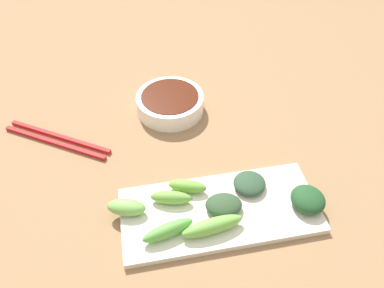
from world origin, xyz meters
TOP-DOWN VIEW (x-y plane):
  - tabletop at (0.00, 0.00)m, footprint 2.10×2.10m
  - sauce_bowl at (-0.18, -0.02)m, footprint 0.14×0.14m
  - serving_plate at (0.10, 0.02)m, footprint 0.14×0.33m
  - broccoli_stalk_0 at (0.08, -0.13)m, footprint 0.05×0.07m
  - broccoli_stalk_1 at (0.05, -0.02)m, footprint 0.04×0.07m
  - broccoli_stalk_2 at (0.13, -0.07)m, footprint 0.04×0.09m
  - broccoli_leafy_3 at (0.12, 0.17)m, footprint 0.07×0.07m
  - broccoli_leafy_4 at (0.10, 0.03)m, footprint 0.05×0.07m
  - broccoli_stalk_5 at (0.07, -0.05)m, footprint 0.04×0.07m
  - broccoli_leafy_6 at (0.07, 0.08)m, footprint 0.06×0.06m
  - broccoli_stalk_7 at (0.14, -0.00)m, footprint 0.04×0.10m
  - chopsticks at (-0.12, -0.25)m, footprint 0.14×0.21m

SIDE VIEW (x-z plane):
  - tabletop at x=0.00m, z-range 0.00..0.02m
  - chopsticks at x=-0.12m, z-range 0.02..0.03m
  - serving_plate at x=0.10m, z-range 0.02..0.03m
  - sauce_bowl at x=-0.18m, z-range 0.02..0.06m
  - broccoli_leafy_6 at x=0.07m, z-range 0.03..0.05m
  - broccoli_leafy_4 at x=0.10m, z-range 0.03..0.05m
  - broccoli_stalk_1 at x=0.05m, z-range 0.03..0.05m
  - broccoli_stalk_5 at x=0.07m, z-range 0.03..0.06m
  - broccoli_stalk_2 at x=0.13m, z-range 0.03..0.06m
  - broccoli_stalk_0 at x=0.08m, z-range 0.03..0.06m
  - broccoli_stalk_7 at x=0.14m, z-range 0.03..0.06m
  - broccoli_leafy_3 at x=0.12m, z-range 0.03..0.06m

